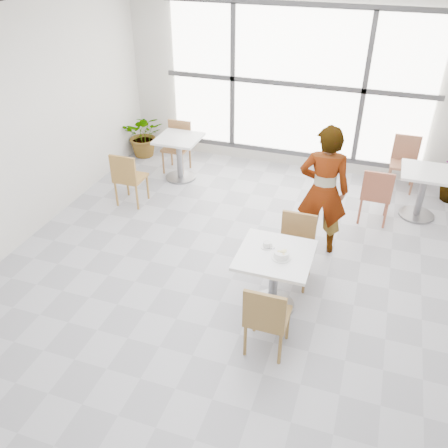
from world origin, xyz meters
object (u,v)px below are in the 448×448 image
(chair_near, at_px, (266,316))
(bg_chair_right_near, at_px, (376,193))
(plant_left, at_px, (144,135))
(chair_far, at_px, (296,244))
(bg_table_left, at_px, (179,152))
(main_table, at_px, (274,270))
(bg_table_right, at_px, (423,187))
(bg_chair_right_far, at_px, (404,159))
(bg_chair_left_far, at_px, (178,143))
(oatmeal_bowl, at_px, (281,255))
(person, at_px, (323,191))
(bg_chair_left_near, at_px, (128,176))
(coffee_cup, at_px, (267,245))

(chair_near, bearing_deg, bg_chair_right_near, -106.28)
(chair_near, bearing_deg, plant_left, -50.14)
(chair_far, bearing_deg, bg_chair_right_near, 62.89)
(bg_table_left, bearing_deg, chair_near, -54.80)
(main_table, height_order, bg_table_right, same)
(bg_table_left, height_order, bg_chair_right_near, bg_chair_right_near)
(bg_table_left, xyz_separation_m, bg_chair_right_far, (3.61, 0.91, 0.01))
(main_table, bearing_deg, bg_chair_left_far, 129.34)
(chair_far, distance_m, bg_table_left, 3.17)
(main_table, bearing_deg, plant_left, 134.56)
(oatmeal_bowl, bearing_deg, bg_table_left, 130.99)
(main_table, height_order, person, person)
(bg_chair_left_near, bearing_deg, bg_table_left, -109.19)
(bg_chair_right_far, xyz_separation_m, plant_left, (-4.61, -0.24, -0.09))
(bg_table_right, relative_size, bg_chair_left_far, 0.86)
(chair_far, relative_size, bg_chair_left_near, 1.00)
(person, xyz_separation_m, bg_table_right, (1.30, 1.33, -0.39))
(bg_chair_left_far, bearing_deg, plant_left, 157.86)
(bg_table_right, height_order, bg_chair_right_far, bg_chair_right_far)
(chair_near, distance_m, bg_chair_left_far, 4.51)
(person, xyz_separation_m, bg_chair_left_near, (-2.97, 0.23, -0.38))
(chair_near, bearing_deg, bg_chair_right_far, -105.94)
(oatmeal_bowl, xyz_separation_m, bg_chair_left_far, (-2.54, 3.06, -0.29))
(chair_near, distance_m, bg_chair_right_far, 4.46)
(chair_far, height_order, bg_table_right, chair_far)
(oatmeal_bowl, bearing_deg, chair_near, -88.63)
(bg_chair_right_near, xyz_separation_m, bg_chair_right_far, (0.36, 1.33, 0.00))
(chair_far, height_order, bg_chair_right_far, same)
(bg_table_left, distance_m, bg_chair_left_far, 0.38)
(oatmeal_bowl, distance_m, bg_chair_right_far, 3.85)
(chair_far, bearing_deg, plant_left, 141.34)
(coffee_cup, relative_size, bg_chair_left_far, 0.18)
(bg_chair_left_near, xyz_separation_m, plant_left, (-0.62, 1.77, -0.09))
(coffee_cup, bearing_deg, person, 71.71)
(chair_near, distance_m, bg_chair_right_near, 3.08)
(chair_far, bearing_deg, person, 76.23)
(chair_far, xyz_separation_m, bg_table_left, (-2.41, 2.06, -0.01))
(main_table, xyz_separation_m, oatmeal_bowl, (0.08, -0.06, 0.27))
(coffee_cup, xyz_separation_m, person, (0.41, 1.25, 0.10))
(chair_far, bearing_deg, bg_table_right, 54.23)
(oatmeal_bowl, xyz_separation_m, person, (0.22, 1.39, 0.09))
(bg_chair_right_far, bearing_deg, bg_table_left, -165.91)
(chair_near, height_order, chair_far, same)
(chair_far, xyz_separation_m, bg_chair_left_far, (-2.58, 2.39, 0.00))
(bg_chair_right_far, height_order, plant_left, bg_chair_right_far)
(main_table, bearing_deg, bg_chair_right_near, 66.97)
(chair_near, relative_size, oatmeal_bowl, 4.14)
(bg_table_left, bearing_deg, bg_chair_left_far, 117.00)
(chair_near, relative_size, bg_table_left, 1.16)
(bg_chair_left_near, bearing_deg, bg_chair_right_near, -169.47)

